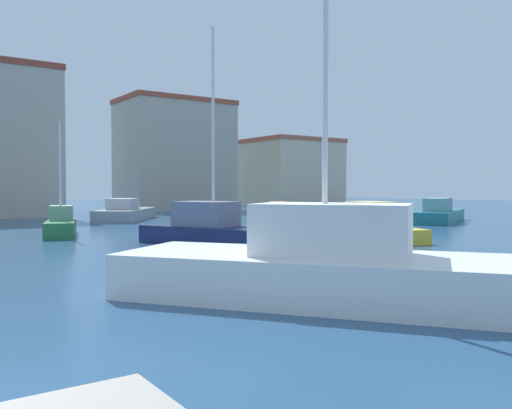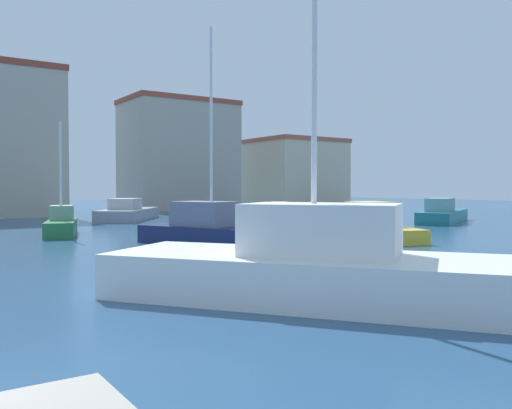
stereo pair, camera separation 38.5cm
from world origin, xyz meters
The scene contains 11 objects.
water centered at (15.00, 20.00, 0.00)m, with size 160.00×160.00×0.00m, color navy.
sailboat_navy_far_left centered at (11.73, 14.25, 0.68)m, with size 4.49×6.88×9.10m.
sailboat_white_mid_harbor centered at (8.10, 3.10, 0.72)m, with size 7.66×8.91×12.45m.
motorboat_red_distant_north centered at (23.19, 24.79, 0.46)m, with size 5.30×6.61×1.41m.
sailboat_green_far_right centered at (7.62, 22.08, 0.58)m, with size 2.65×4.72×5.68m.
motorboat_yellow_behind_lamppost centered at (19.30, 12.61, 0.55)m, with size 4.59×7.95×1.75m.
motorboat_teal_near_pier centered at (32.10, 17.85, 0.59)m, with size 8.44×5.77×1.69m.
motorboat_grey_inner_mooring centered at (15.00, 32.50, 0.55)m, with size 7.02×8.29×1.61m.
warehouse_block centered at (8.40, 42.85, 6.20)m, with size 8.46×7.47×12.37m.
yacht_club centered at (26.54, 47.83, 5.95)m, with size 11.63×7.90×11.89m.
waterfront_apartments centered at (42.60, 47.63, 4.24)m, with size 10.45×9.40×8.46m.
Camera 1 is at (0.44, -5.34, 2.40)m, focal length 37.59 mm.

